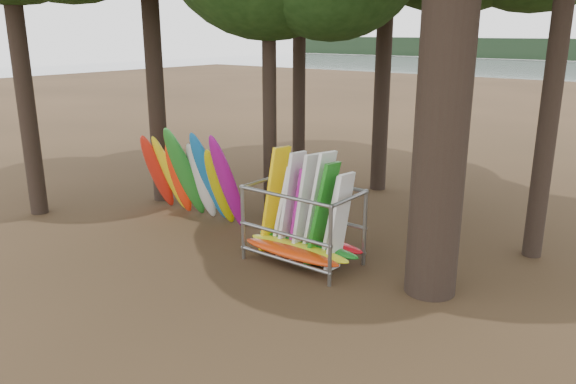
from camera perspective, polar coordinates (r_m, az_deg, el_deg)
The scene contains 3 objects.
ground at distance 14.52m, azimuth -5.15°, elevation -6.30°, with size 120.00×120.00×0.00m, color #47331E.
kayak_row at distance 16.84m, azimuth -9.61°, elevation 1.43°, with size 3.93×1.74×3.03m.
storage_rack at distance 13.70m, azimuth 1.58°, elevation -3.52°, with size 3.01×1.56×2.81m.
Camera 1 is at (9.20, -9.79, 5.52)m, focal length 35.00 mm.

